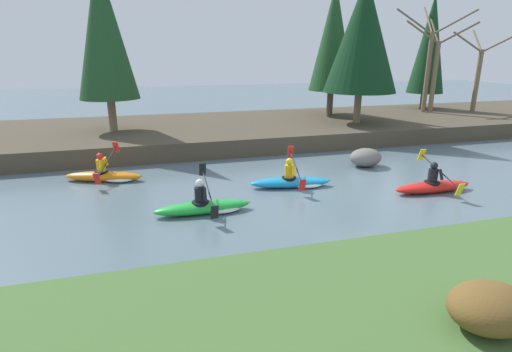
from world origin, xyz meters
name	(u,v)px	position (x,y,z in m)	size (l,w,h in m)	color
ground_plane	(361,189)	(0.00, 0.00, 0.00)	(90.00, 90.00, 0.00)	slate
riverbank_far	(272,128)	(0.00, 9.32, 0.39)	(44.00, 8.53, 0.78)	#4C4233
conifer_tree_far_left	(103,30)	(-8.05, 8.74, 5.27)	(2.67, 2.67, 7.52)	#7A664C
conifer_tree_left	(363,35)	(4.09, 7.58, 5.13)	(3.67, 3.67, 7.11)	#7A664C
conifer_tree_mid_left	(333,38)	(4.11, 10.81, 5.12)	(2.61, 2.61, 7.30)	brown
conifer_tree_centre	(430,44)	(11.24, 11.54, 4.82)	(2.30, 2.30, 7.08)	brown
bare_tree_upstream	(429,63)	(10.18, 10.13, 3.74)	(3.46, 3.42, 6.27)	#7A664C
bare_tree_mid_upstream	(435,69)	(10.45, 9.83, 3.40)	(3.08, 3.05, 5.55)	#7A664C
bare_tree_mid_downstream	(478,73)	(13.35, 9.48, 3.11)	(2.76, 2.72, 4.93)	#7A664C
shrub_clump_nearest	(490,307)	(-2.69, -7.63, 1.19)	(1.10, 0.92, 0.60)	brown
kayaker_lead	(433,185)	(2.10, -0.89, 0.22)	(2.77, 2.06, 1.20)	red
kayaker_middle	(294,181)	(-2.04, 0.82, 0.20)	(2.80, 2.07, 1.20)	#1993D6
kayaker_trailing	(207,206)	(-5.21, -0.60, 0.20)	(2.77, 2.06, 1.20)	green
kayaker_far_back	(107,176)	(-8.09, 3.27, 0.20)	(2.76, 2.03, 1.20)	orange
boulder_midstream	(366,157)	(1.61, 2.43, 0.36)	(1.28, 1.00, 0.72)	slate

